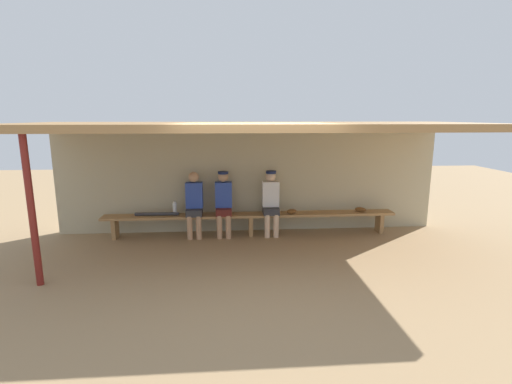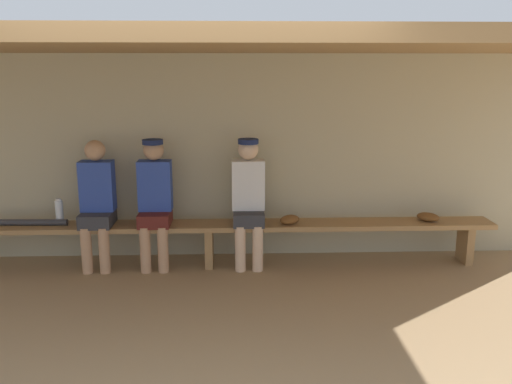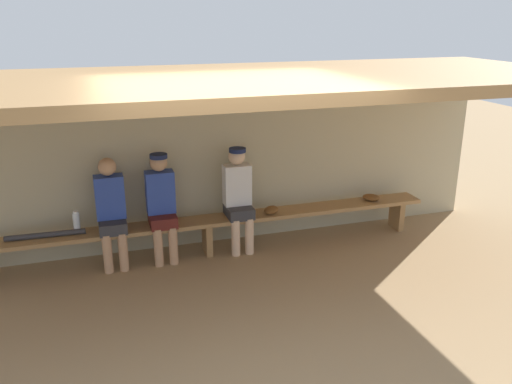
% 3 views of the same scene
% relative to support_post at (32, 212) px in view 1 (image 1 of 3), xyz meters
% --- Properties ---
extents(ground_plane, '(24.00, 24.00, 0.00)m').
position_rel_support_post_xyz_m(ground_plane, '(3.23, 0.55, -1.10)').
color(ground_plane, '#9E7F59').
extents(back_wall, '(8.00, 0.20, 2.20)m').
position_rel_support_post_xyz_m(back_wall, '(3.23, 2.55, 0.00)').
color(back_wall, '#B7AD8C').
rests_on(back_wall, ground).
extents(dugout_roof, '(8.00, 2.80, 0.12)m').
position_rel_support_post_xyz_m(dugout_roof, '(3.23, 1.25, 1.16)').
color(dugout_roof, '#9E7547').
rests_on(dugout_roof, back_wall).
extents(support_post, '(0.10, 0.10, 2.20)m').
position_rel_support_post_xyz_m(support_post, '(0.00, 0.00, 0.00)').
color(support_post, maroon).
rests_on(support_post, ground).
extents(bench, '(6.00, 0.36, 0.46)m').
position_rel_support_post_xyz_m(bench, '(3.23, 2.10, -0.71)').
color(bench, '#9E7547').
rests_on(bench, ground).
extents(player_middle, '(0.34, 0.42, 1.34)m').
position_rel_support_post_xyz_m(player_middle, '(3.65, 2.10, -0.35)').
color(player_middle, '#333338').
rests_on(player_middle, ground).
extents(player_shirtless_tan, '(0.34, 0.42, 1.34)m').
position_rel_support_post_xyz_m(player_shirtless_tan, '(2.09, 2.10, -0.37)').
color(player_shirtless_tan, '#333338').
rests_on(player_shirtless_tan, ground).
extents(player_near_post, '(0.34, 0.42, 1.34)m').
position_rel_support_post_xyz_m(player_near_post, '(2.68, 2.10, -0.35)').
color(player_near_post, '#591E19').
rests_on(player_near_post, ground).
extents(water_bottle_blue, '(0.08, 0.08, 0.27)m').
position_rel_support_post_xyz_m(water_bottle_blue, '(1.68, 2.14, -0.51)').
color(water_bottle_blue, silver).
rests_on(water_bottle_blue, bench).
extents(baseball_glove_worn, '(0.29, 0.29, 0.09)m').
position_rel_support_post_xyz_m(baseball_glove_worn, '(4.08, 2.06, -0.60)').
color(baseball_glove_worn, brown).
rests_on(baseball_glove_worn, bench).
extents(baseball_glove_tan, '(0.29, 0.28, 0.09)m').
position_rel_support_post_xyz_m(baseball_glove_tan, '(5.56, 2.11, -0.60)').
color(baseball_glove_tan, brown).
rests_on(baseball_glove_tan, bench).
extents(baseball_bat, '(0.89, 0.09, 0.07)m').
position_rel_support_post_xyz_m(baseball_bat, '(1.33, 2.10, -0.61)').
color(baseball_bat, '#333338').
rests_on(baseball_bat, bench).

